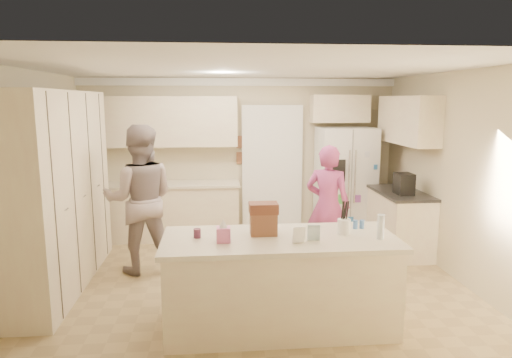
{
  "coord_description": "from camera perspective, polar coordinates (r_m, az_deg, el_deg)",
  "views": [
    {
      "loc": [
        -0.42,
        -5.33,
        2.24
      ],
      "look_at": [
        0.1,
        0.35,
        1.25
      ],
      "focal_mm": 32.0,
      "sensor_mm": 36.0,
      "label": 1
    }
  ],
  "objects": [
    {
      "name": "floor",
      "position": [
        5.8,
        -0.68,
        -12.97
      ],
      "size": [
        5.2,
        4.6,
        0.02
      ],
      "primitive_type": "cube",
      "color": "#998255",
      "rests_on": "ground"
    },
    {
      "name": "ceiling",
      "position": [
        5.36,
        -0.74,
        13.8
      ],
      "size": [
        5.2,
        4.6,
        0.02
      ],
      "primitive_type": "cube",
      "color": "white",
      "rests_on": "wall_back"
    },
    {
      "name": "wall_back",
      "position": [
        7.71,
        -2.07,
        2.83
      ],
      "size": [
        5.2,
        0.02,
        2.6
      ],
      "primitive_type": "cube",
      "color": "beige",
      "rests_on": "ground"
    },
    {
      "name": "wall_front",
      "position": [
        3.19,
        2.6,
        -7.28
      ],
      "size": [
        5.2,
        0.02,
        2.6
      ],
      "primitive_type": "cube",
      "color": "beige",
      "rests_on": "ground"
    },
    {
      "name": "wall_left",
      "position": [
        5.84,
        -27.17,
        -0.52
      ],
      "size": [
        0.02,
        4.6,
        2.6
      ],
      "primitive_type": "cube",
      "color": "beige",
      "rests_on": "ground"
    },
    {
      "name": "wall_right",
      "position": [
        6.21,
        24.08,
        0.27
      ],
      "size": [
        0.02,
        4.6,
        2.6
      ],
      "primitive_type": "cube",
      "color": "beige",
      "rests_on": "ground"
    },
    {
      "name": "crown_back",
      "position": [
        7.61,
        -2.11,
        12.02
      ],
      "size": [
        5.2,
        0.08,
        0.12
      ],
      "primitive_type": "cube",
      "color": "white",
      "rests_on": "wall_back"
    },
    {
      "name": "pantry_bank",
      "position": [
        5.94,
        -23.59,
        -1.32
      ],
      "size": [
        0.6,
        2.6,
        2.35
      ],
      "primitive_type": "cube",
      "color": "beige",
      "rests_on": "floor"
    },
    {
      "name": "back_base_cab",
      "position": [
        7.58,
        -10.63,
        -4.06
      ],
      "size": [
        2.2,
        0.6,
        0.88
      ],
      "primitive_type": "cube",
      "color": "beige",
      "rests_on": "floor"
    },
    {
      "name": "back_countertop",
      "position": [
        7.48,
        -10.75,
        -0.66
      ],
      "size": [
        2.24,
        0.63,
        0.04
      ],
      "primitive_type": "cube",
      "color": "beige",
      "rests_on": "back_base_cab"
    },
    {
      "name": "back_upper_cab",
      "position": [
        7.5,
        -10.9,
        7.07
      ],
      "size": [
        2.2,
        0.35,
        0.8
      ],
      "primitive_type": "cube",
      "color": "beige",
      "rests_on": "wall_back"
    },
    {
      "name": "doorway_opening",
      "position": [
        7.77,
        2.01,
        1.02
      ],
      "size": [
        0.9,
        0.06,
        2.1
      ],
      "primitive_type": "cube",
      "color": "black",
      "rests_on": "floor"
    },
    {
      "name": "doorway_casing",
      "position": [
        7.73,
        2.04,
        0.98
      ],
      "size": [
        1.02,
        0.03,
        2.22
      ],
      "primitive_type": "cube",
      "color": "white",
      "rests_on": "floor"
    },
    {
      "name": "wall_frame_upper",
      "position": [
        7.65,
        -1.92,
        4.66
      ],
      "size": [
        0.15,
        0.02,
        0.2
      ],
      "primitive_type": "cube",
      "color": "brown",
      "rests_on": "wall_back"
    },
    {
      "name": "wall_frame_lower",
      "position": [
        7.67,
        -1.91,
        2.65
      ],
      "size": [
        0.15,
        0.02,
        0.2
      ],
      "primitive_type": "cube",
      "color": "brown",
      "rests_on": "wall_back"
    },
    {
      "name": "refrigerator",
      "position": [
        7.69,
        11.05,
        -0.38
      ],
      "size": [
        0.91,
        0.71,
        1.8
      ],
      "primitive_type": "cube",
      "rotation": [
        0.0,
        0.0,
        0.01
      ],
      "color": "white",
      "rests_on": "floor"
    },
    {
      "name": "fridge_seam",
      "position": [
        7.35,
        11.82,
        -0.87
      ],
      "size": [
        0.02,
        0.02,
        1.78
      ],
      "primitive_type": "cube",
      "color": "gray",
      "rests_on": "refrigerator"
    },
    {
      "name": "fridge_dispenser",
      "position": [
        7.24,
        10.25,
        1.03
      ],
      "size": [
        0.22,
        0.03,
        0.35
      ],
      "primitive_type": "cube",
      "color": "black",
      "rests_on": "refrigerator"
    },
    {
      "name": "fridge_handle_l",
      "position": [
        7.3,
        11.52,
        0.26
      ],
      "size": [
        0.02,
        0.02,
        0.85
      ],
      "primitive_type": "cylinder",
      "color": "silver",
      "rests_on": "refrigerator"
    },
    {
      "name": "fridge_handle_r",
      "position": [
        7.33,
        12.27,
        0.27
      ],
      "size": [
        0.02,
        0.02,
        0.85
      ],
      "primitive_type": "cylinder",
      "color": "silver",
      "rests_on": "refrigerator"
    },
    {
      "name": "over_fridge_cab",
      "position": [
        7.74,
        10.4,
        8.64
      ],
      "size": [
        0.95,
        0.35,
        0.45
      ],
      "primitive_type": "cube",
      "color": "beige",
      "rests_on": "wall_back"
    },
    {
      "name": "right_base_cab",
      "position": [
        7.12,
        17.49,
        -5.26
      ],
      "size": [
        0.6,
        1.2,
        0.88
      ],
      "primitive_type": "cube",
      "color": "beige",
      "rests_on": "floor"
    },
    {
      "name": "right_countertop",
      "position": [
        7.02,
        17.6,
        -1.63
      ],
      "size": [
        0.63,
        1.24,
        0.04
      ],
      "primitive_type": "cube",
      "color": "#2D2B28",
      "rests_on": "right_base_cab"
    },
    {
      "name": "right_upper_cab",
      "position": [
        7.13,
        18.43,
        7.01
      ],
      "size": [
        0.35,
        1.5,
        0.7
      ],
      "primitive_type": "cube",
      "color": "beige",
      "rests_on": "wall_right"
    },
    {
      "name": "coffee_maker",
      "position": [
        6.79,
        18.02,
        -0.57
      ],
      "size": [
        0.22,
        0.28,
        0.3
      ],
      "primitive_type": "cube",
      "color": "black",
      "rests_on": "right_countertop"
    },
    {
      "name": "island_base",
      "position": [
        4.64,
        2.94,
        -12.99
      ],
      "size": [
        2.2,
        0.9,
        0.88
      ],
      "primitive_type": "cube",
      "color": "beige",
      "rests_on": "floor"
    },
    {
      "name": "island_top",
      "position": [
        4.48,
        2.99,
        -7.56
      ],
      "size": [
        2.28,
        0.96,
        0.05
      ],
      "primitive_type": "cube",
      "color": "beige",
      "rests_on": "island_base"
    },
    {
      "name": "utensil_crock",
      "position": [
        4.64,
        10.94,
        -5.85
      ],
      "size": [
        0.13,
        0.13,
        0.15
      ],
      "primitive_type": "cylinder",
      "color": "white",
      "rests_on": "island_top"
    },
    {
      "name": "tissue_box",
      "position": [
        4.32,
        -4.1,
        -6.94
      ],
      "size": [
        0.13,
        0.13,
        0.14
      ],
      "primitive_type": "cube",
      "color": "#CF639D",
      "rests_on": "island_top"
    },
    {
      "name": "tissue_plume",
      "position": [
        4.29,
        -4.12,
        -5.54
      ],
      "size": [
        0.08,
        0.08,
        0.08
      ],
      "primitive_type": "cone",
      "color": "white",
      "rests_on": "tissue_box"
    },
    {
      "name": "dollhouse_body",
      "position": [
        4.52,
        0.94,
        -5.61
      ],
      "size": [
        0.26,
        0.18,
        0.22
      ],
      "primitive_type": "cube",
      "color": "brown",
      "rests_on": "island_top"
    },
    {
      "name": "dollhouse_roof",
      "position": [
        4.48,
        0.94,
        -3.64
      ],
      "size": [
        0.28,
        0.2,
        0.1
      ],
      "primitive_type": "cube",
      "color": "#592D1E",
      "rests_on": "dollhouse_body"
    },
    {
      "name": "jam_jar",
      "position": [
        4.47,
        -7.37,
        -6.74
      ],
      "size": [
        0.07,
        0.07,
        0.09
      ],
      "primitive_type": "cylinder",
      "color": "#59263F",
      "rests_on": "island_top"
    },
    {
      "name": "greeting_card_a",
      "position": [
        4.29,
        5.39,
        -6.94
      ],
      "size": [
        0.12,
        0.06,
        0.16
      ],
      "primitive_type": "cube",
      "rotation": [
        0.15,
        0.0,
        0.2
      ],
      "color": "white",
      "rests_on": "island_top"
    },
    {
      "name": "greeting_card_b",
      "position": [
        4.36,
        7.22,
        -6.68
      ],
      "size": [
        0.12,
        0.05,
        0.16
      ],
      "primitive_type": "cube",
      "rotation": [
        0.15,
        0.0,
        -0.1
      ],
      "color": "silver",
      "rests_on": "island_top"
    },
    {
      "name": "water_bottle",
      "position": [
        4.53,
        15.32,
        -5.79
      ],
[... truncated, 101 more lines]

